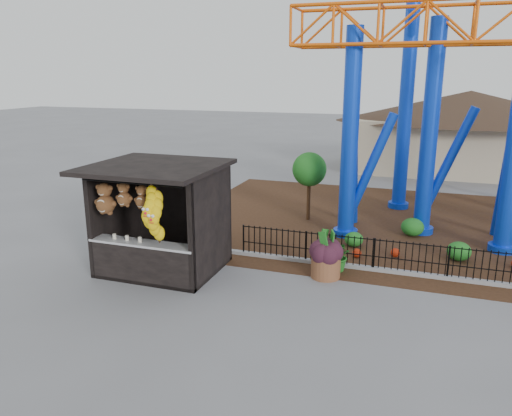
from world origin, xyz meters
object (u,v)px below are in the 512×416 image
(roller_coaster, at_px, (473,45))
(potted_plant, at_px, (339,255))
(prize_booth, at_px, (157,221))
(terracotta_planter, at_px, (326,266))

(roller_coaster, xyz_separation_m, potted_plant, (-3.27, -5.55, -5.97))
(prize_booth, bearing_deg, terracotta_planter, 14.66)
(prize_booth, xyz_separation_m, terracotta_planter, (4.58, 1.20, -1.21))
(prize_booth, height_order, roller_coaster, roller_coaster)
(roller_coaster, relative_size, terracotta_planter, 13.40)
(roller_coaster, distance_m, terracotta_planter, 9.35)
(roller_coaster, relative_size, potted_plant, 11.57)
(prize_booth, distance_m, potted_plant, 5.26)
(terracotta_planter, bearing_deg, roller_coaster, 59.99)
(prize_booth, height_order, potted_plant, prize_booth)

